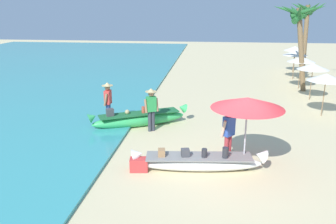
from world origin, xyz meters
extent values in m
plane|color=beige|center=(0.00, 0.00, 0.00)|extent=(80.00, 80.00, 0.00)
ellipsoid|color=white|center=(-0.97, -0.02, 0.21)|extent=(3.77, 1.07, 0.43)
cone|color=white|center=(0.82, 0.17, 0.48)|extent=(0.45, 0.45, 0.49)
cone|color=white|center=(-2.77, -0.21, 0.48)|extent=(0.45, 0.45, 0.49)
cube|color=gray|center=(-0.97, -0.02, 0.43)|extent=(3.18, 1.03, 0.04)
cube|color=#9E754C|center=(-2.07, -0.14, 0.54)|extent=(0.24, 0.29, 0.22)
cube|color=#424247|center=(-1.37, -0.09, 0.55)|extent=(0.28, 0.25, 0.25)
cylinder|color=#2D2D33|center=(-0.82, -0.07, 0.56)|extent=(0.16, 0.16, 0.28)
cylinder|color=#2D2D33|center=(-0.21, -0.04, 0.59)|extent=(0.18, 0.18, 0.34)
ellipsoid|color=#38B760|center=(-3.52, 3.68, 0.27)|extent=(3.72, 2.38, 0.54)
cone|color=#38B760|center=(-1.86, 4.55, 0.59)|extent=(0.53, 0.53, 0.46)
cone|color=#38B760|center=(-5.19, 2.80, 0.59)|extent=(0.53, 0.53, 0.46)
cube|color=#1E6435|center=(-3.52, 3.68, 0.54)|extent=(3.18, 2.10, 0.04)
cube|color=#424247|center=(-4.58, 3.14, 0.69)|extent=(0.35, 0.33, 0.31)
sphere|color=tan|center=(-3.98, 3.51, 0.63)|extent=(0.19, 0.19, 0.19)
cylinder|color=#B74C38|center=(-3.36, 3.72, 0.68)|extent=(0.16, 0.16, 0.28)
cylinder|color=#333842|center=(-2.88, 3.20, 0.40)|extent=(0.14, 0.14, 0.80)
cylinder|color=#333842|center=(-3.00, 3.13, 0.40)|extent=(0.14, 0.14, 0.80)
cube|color=green|center=(-2.94, 3.17, 1.09)|extent=(0.42, 0.38, 0.58)
cylinder|color=#9E7051|center=(-2.74, 3.27, 1.04)|extent=(0.18, 0.21, 0.53)
cylinder|color=#9E7051|center=(-3.13, 3.03, 1.04)|extent=(0.18, 0.21, 0.53)
sphere|color=#9E7051|center=(-2.94, 3.17, 1.50)|extent=(0.22, 0.22, 0.22)
cylinder|color=tan|center=(-2.94, 3.17, 1.58)|extent=(0.44, 0.44, 0.02)
cone|color=tan|center=(-2.94, 3.17, 1.65)|extent=(0.26, 0.26, 0.12)
cylinder|color=#B2383D|center=(-0.15, 0.61, 0.44)|extent=(0.14, 0.14, 0.88)
cylinder|color=#B2383D|center=(-0.06, 0.71, 0.44)|extent=(0.14, 0.14, 0.88)
cube|color=#3356B2|center=(-0.11, 0.66, 1.19)|extent=(0.40, 0.42, 0.61)
cylinder|color=beige|center=(-0.28, 0.50, 1.14)|extent=(0.21, 0.20, 0.56)
cylinder|color=beige|center=(0.03, 0.84, 1.14)|extent=(0.21, 0.20, 0.56)
sphere|color=beige|center=(-0.11, 0.66, 1.61)|extent=(0.22, 0.22, 0.22)
cylinder|color=#3D5BA8|center=(-4.78, 3.54, 0.46)|extent=(0.14, 0.14, 0.92)
cylinder|color=#3D5BA8|center=(-4.78, 3.68, 0.46)|extent=(0.14, 0.14, 0.92)
cube|color=#DB3D38|center=(-4.78, 3.61, 1.20)|extent=(0.23, 0.36, 0.55)
cylinder|color=#9E7051|center=(-4.81, 3.38, 1.15)|extent=(0.19, 0.09, 0.50)
cylinder|color=#9E7051|center=(-4.80, 3.84, 1.15)|extent=(0.19, 0.09, 0.50)
sphere|color=#9E7051|center=(-4.78, 3.61, 1.59)|extent=(0.22, 0.22, 0.22)
cylinder|color=tan|center=(-4.78, 3.61, 1.67)|extent=(0.44, 0.44, 0.02)
cone|color=tan|center=(-4.78, 3.61, 1.74)|extent=(0.26, 0.26, 0.12)
cylinder|color=#B7B7BC|center=(0.36, 0.28, 1.09)|extent=(0.05, 0.05, 2.18)
cone|color=red|center=(0.36, 0.28, 2.04)|extent=(2.11, 2.11, 0.32)
cylinder|color=#333338|center=(0.36, 0.28, 0.03)|extent=(0.36, 0.36, 0.06)
cylinder|color=#8E6B47|center=(4.26, 6.04, 0.95)|extent=(0.04, 0.04, 1.90)
cone|color=silver|center=(4.26, 6.04, 1.75)|extent=(1.60, 1.60, 0.32)
cylinder|color=#8E6B47|center=(4.48, 8.93, 0.95)|extent=(0.04, 0.04, 1.90)
cone|color=silver|center=(4.48, 8.93, 1.75)|extent=(1.60, 1.60, 0.32)
cylinder|color=#8E6B47|center=(4.51, 11.55, 0.95)|extent=(0.04, 0.04, 1.90)
cone|color=silver|center=(4.51, 11.55, 1.75)|extent=(1.60, 1.60, 0.32)
cylinder|color=#8E6B47|center=(4.81, 14.49, 0.95)|extent=(0.04, 0.04, 1.90)
cone|color=silver|center=(4.81, 14.49, 1.75)|extent=(1.60, 1.60, 0.32)
cylinder|color=#8E6B47|center=(5.38, 17.17, 0.95)|extent=(0.04, 0.04, 1.90)
cone|color=silver|center=(5.38, 17.17, 1.75)|extent=(1.60, 1.60, 0.32)
cylinder|color=brown|center=(4.29, 10.92, 2.31)|extent=(1.00, 0.28, 4.66)
cone|color=#23602D|center=(4.44, 10.87, 4.46)|extent=(1.90, 0.55, 0.89)
cone|color=#23602D|center=(4.29, 11.32, 4.35)|extent=(1.54, 1.65, 1.19)
cone|color=#23602D|center=(3.85, 11.34, 4.43)|extent=(0.66, 1.62, 0.94)
cone|color=#23602D|center=(3.46, 11.09, 4.49)|extent=(1.87, 0.96, 0.80)
cone|color=#23602D|center=(3.55, 10.77, 4.46)|extent=(1.53, 0.90, 0.87)
cone|color=#23602D|center=(3.85, 10.41, 4.40)|extent=(0.64, 1.90, 1.06)
cone|color=#23602D|center=(4.29, 10.58, 4.47)|extent=(1.59, 1.54, 0.86)
cylinder|color=brown|center=(5.35, 14.47, 2.40)|extent=(0.43, 0.28, 4.80)
cone|color=#23602D|center=(5.73, 14.51, 4.51)|extent=(1.64, 0.51, 1.18)
cone|color=#23602D|center=(5.41, 14.85, 4.65)|extent=(0.85, 1.57, 0.83)
cone|color=#23602D|center=(4.95, 14.77, 4.62)|extent=(1.44, 1.37, 0.93)
cone|color=#23602D|center=(4.96, 14.19, 4.65)|extent=(1.40, 1.28, 0.85)
cone|color=#23602D|center=(5.44, 14.05, 4.57)|extent=(0.94, 1.64, 1.05)
cube|color=#C63838|center=(-2.72, -0.31, 0.20)|extent=(0.56, 0.37, 0.40)
camera|label=1|loc=(-0.73, -9.48, 4.66)|focal=37.09mm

